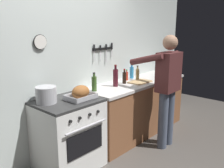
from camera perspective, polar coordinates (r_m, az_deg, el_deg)
wall_back at (r=3.33m, az=-11.57°, el=4.90°), size 6.00×0.13×2.60m
counter_block at (r=4.12m, az=5.68°, el=-5.42°), size 2.03×0.65×0.90m
stove at (r=3.17m, az=-10.10°, el=-11.61°), size 0.76×0.67×0.90m
person_cook at (r=3.61m, az=12.64°, el=-0.12°), size 0.51×0.63×1.66m
roasting_pan at (r=3.00m, az=-7.33°, el=-2.14°), size 0.35×0.26×0.18m
stock_pot at (r=2.94m, az=-15.14°, el=-2.46°), size 0.24×0.24×0.19m
cutting_board at (r=3.91m, az=6.56°, el=0.52°), size 0.36×0.24×0.02m
bottle_vinegar at (r=4.05m, az=5.97°, el=2.32°), size 0.06×0.06×0.24m
bottle_soy_sauce at (r=3.80m, az=2.91°, el=1.55°), size 0.06×0.06×0.23m
bottle_wine_red at (r=3.61m, az=0.83°, el=1.57°), size 0.08×0.08×0.32m
bottle_dish_soap at (r=4.18m, az=4.62°, el=2.74°), size 0.07×0.07×0.25m
bottle_olive_oil at (r=3.36m, az=-4.19°, el=0.15°), size 0.07×0.07×0.26m
bottle_hot_sauce at (r=4.03m, az=3.44°, el=1.92°), size 0.05×0.05×0.18m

